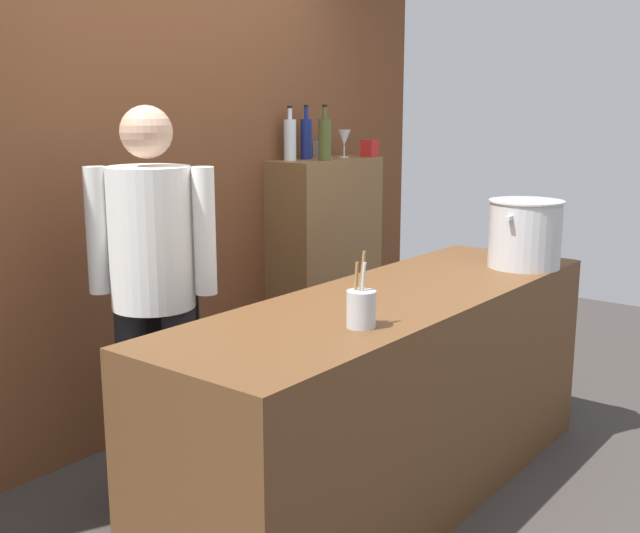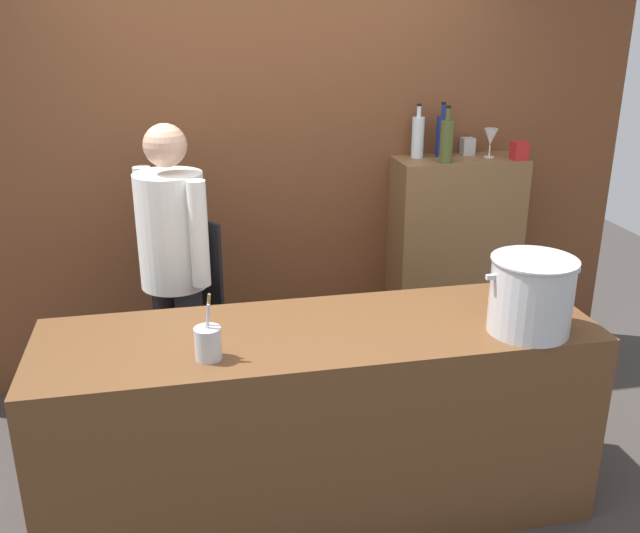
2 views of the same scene
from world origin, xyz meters
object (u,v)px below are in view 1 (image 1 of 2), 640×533
(spice_tin_silver, at_px, (321,149))
(spice_tin_red, at_px, (370,148))
(wine_glass_wide, at_px, (344,138))
(wine_bottle_olive, at_px, (325,139))
(wine_bottle_clear, at_px, (290,139))
(chef, at_px, (153,277))
(stockpot_large, at_px, (525,234))
(wine_bottle_cobalt, at_px, (306,138))
(utensil_crock, at_px, (361,308))

(spice_tin_silver, xyz_separation_m, spice_tin_red, (0.23, -0.20, 0.00))
(wine_glass_wide, bearing_deg, wine_bottle_olive, -164.42)
(wine_bottle_clear, height_order, spice_tin_silver, wine_bottle_clear)
(wine_bottle_clear, bearing_deg, spice_tin_silver, 4.40)
(chef, bearing_deg, wine_glass_wide, -113.93)
(stockpot_large, relative_size, spice_tin_silver, 4.10)
(wine_bottle_clear, xyz_separation_m, wine_bottle_cobalt, (0.15, -0.00, 0.00))
(stockpot_large, bearing_deg, utensil_crock, 179.07)
(spice_tin_red, bearing_deg, chef, -171.68)
(chef, height_order, spice_tin_silver, chef)
(chef, bearing_deg, spice_tin_red, -117.37)
(spice_tin_silver, bearing_deg, wine_bottle_clear, -175.60)
(chef, distance_m, spice_tin_silver, 1.87)
(wine_bottle_olive, height_order, spice_tin_red, wine_bottle_olive)
(utensil_crock, relative_size, wine_bottle_cobalt, 0.85)
(wine_bottle_clear, relative_size, spice_tin_red, 2.97)
(utensil_crock, xyz_separation_m, spice_tin_silver, (1.64, 1.46, 0.42))
(wine_bottle_clear, height_order, wine_glass_wide, wine_bottle_clear)
(stockpot_large, distance_m, wine_bottle_clear, 1.51)
(wine_bottle_olive, bearing_deg, spice_tin_red, -1.08)
(wine_glass_wide, xyz_separation_m, spice_tin_red, (0.14, -0.09, -0.06))
(chef, height_order, stockpot_large, chef)
(utensil_crock, bearing_deg, chef, 96.70)
(chef, bearing_deg, utensil_crock, 151.01)
(chef, distance_m, utensil_crock, 0.97)
(stockpot_large, distance_m, wine_bottle_cobalt, 1.51)
(wine_bottle_olive, relative_size, spice_tin_silver, 3.18)
(wine_bottle_olive, xyz_separation_m, spice_tin_silver, (0.21, 0.19, -0.08))
(spice_tin_silver, height_order, spice_tin_red, spice_tin_red)
(wine_bottle_olive, bearing_deg, chef, -169.01)
(chef, bearing_deg, spice_tin_silver, -110.05)
(utensil_crock, relative_size, wine_glass_wide, 1.60)
(stockpot_large, height_order, spice_tin_red, spice_tin_red)
(stockpot_large, distance_m, spice_tin_silver, 1.55)
(spice_tin_red, bearing_deg, wine_bottle_clear, 162.57)
(wine_bottle_clear, xyz_separation_m, spice_tin_silver, (0.32, 0.02, -0.07))
(chef, bearing_deg, wine_bottle_clear, -107.63)
(spice_tin_red, bearing_deg, wine_bottle_cobalt, 156.98)
(chef, xyz_separation_m, spice_tin_silver, (1.75, 0.49, 0.43))
(wine_bottle_cobalt, bearing_deg, chef, -163.58)
(wine_bottle_olive, bearing_deg, spice_tin_silver, 42.09)
(wine_bottle_olive, relative_size, wine_glass_wide, 1.89)
(stockpot_large, bearing_deg, spice_tin_silver, 77.84)
(chef, xyz_separation_m, wine_bottle_olive, (1.54, 0.30, 0.50))
(wine_glass_wide, bearing_deg, spice_tin_red, -33.73)
(wine_bottle_clear, bearing_deg, wine_bottle_cobalt, -0.43)
(chef, height_order, wine_bottle_cobalt, same)
(wine_bottle_cobalt, relative_size, wine_bottle_olive, 0.99)
(chef, relative_size, wine_bottle_clear, 5.35)
(wine_glass_wide, relative_size, spice_tin_red, 1.61)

